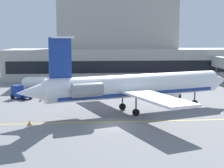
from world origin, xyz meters
TOP-DOWN VIEW (x-y plane):
  - ground at (0.00, 0.00)m, footprint 120.00×120.00m
  - terminal_building at (7.11, 49.08)m, footprint 58.76×16.72m
  - regional_jet at (3.55, 6.68)m, footprint 30.17×24.98m
  - baggage_tug at (-13.41, 18.39)m, footprint 3.72×3.42m
  - pushback_tractor at (11.16, 15.47)m, footprint 3.40×3.87m
  - belt_loader at (-2.69, 28.88)m, footprint 4.12×1.78m
  - fuel_tank at (-11.10, 26.94)m, footprint 6.99×2.52m
  - safety_cone_alpha at (-9.81, 15.90)m, footprint 0.47×0.47m
  - safety_cone_charlie at (-9.30, 1.21)m, footprint 0.47×0.47m

SIDE VIEW (x-z plane):
  - ground at x=0.00m, z-range -0.10..0.00m
  - safety_cone_alpha at x=-9.81m, z-range -0.03..0.52m
  - safety_cone_charlie at x=-9.30m, z-range -0.03..0.52m
  - pushback_tractor at x=11.16m, z-range -0.08..1.94m
  - belt_loader at x=-2.69m, z-range -0.10..2.04m
  - baggage_tug at x=-13.41m, z-range -0.11..2.07m
  - fuel_tank at x=-11.10m, z-range 0.15..2.72m
  - regional_jet at x=3.55m, z-range -1.45..8.56m
  - terminal_building at x=7.11m, z-range -2.60..18.23m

